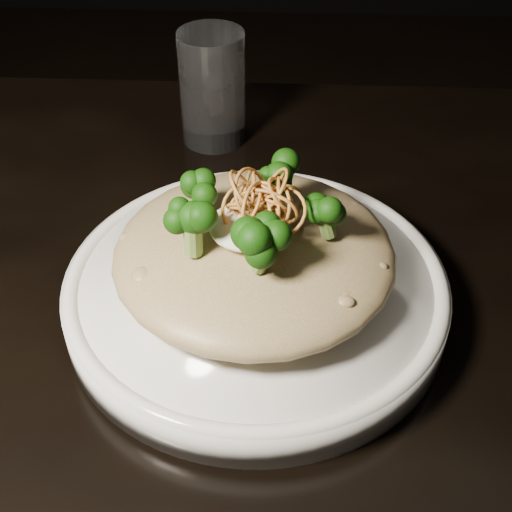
{
  "coord_description": "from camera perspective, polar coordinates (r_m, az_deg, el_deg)",
  "views": [
    {
      "loc": [
        0.05,
        -0.41,
        1.16
      ],
      "look_at": [
        0.03,
        0.01,
        0.81
      ],
      "focal_mm": 50.0,
      "sensor_mm": 36.0,
      "label": 1
    }
  ],
  "objects": [
    {
      "name": "broccoli",
      "position": [
        0.51,
        -0.13,
        4.14
      ],
      "size": [
        0.15,
        0.15,
        0.05
      ],
      "primitive_type": null,
      "color": "black",
      "rests_on": "risotto"
    },
    {
      "name": "plate",
      "position": [
        0.57,
        -0.0,
        -2.97
      ],
      "size": [
        0.3,
        0.3,
        0.03
      ],
      "primitive_type": "cylinder",
      "color": "silver",
      "rests_on": "table"
    },
    {
      "name": "table",
      "position": [
        0.64,
        -2.95,
        -9.73
      ],
      "size": [
        1.1,
        0.8,
        0.75
      ],
      "color": "black",
      "rests_on": "ground"
    },
    {
      "name": "drinking_glass",
      "position": [
        0.77,
        -3.5,
        13.25
      ],
      "size": [
        0.09,
        0.09,
        0.12
      ],
      "primitive_type": "cylinder",
      "rotation": [
        0.0,
        0.0,
        -0.37
      ],
      "color": "white",
      "rests_on": "table"
    },
    {
      "name": "risotto",
      "position": [
        0.55,
        -0.14,
        0.19
      ],
      "size": [
        0.22,
        0.22,
        0.05
      ],
      "primitive_type": "ellipsoid",
      "color": "brown",
      "rests_on": "plate"
    },
    {
      "name": "cheese",
      "position": [
        0.52,
        -0.54,
        2.46
      ],
      "size": [
        0.06,
        0.06,
        0.02
      ],
      "primitive_type": "ellipsoid",
      "color": "white",
      "rests_on": "risotto"
    },
    {
      "name": "shallots",
      "position": [
        0.51,
        0.56,
        5.06
      ],
      "size": [
        0.06,
        0.06,
        0.04
      ],
      "primitive_type": null,
      "color": "#91551E",
      "rests_on": "cheese"
    }
  ]
}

